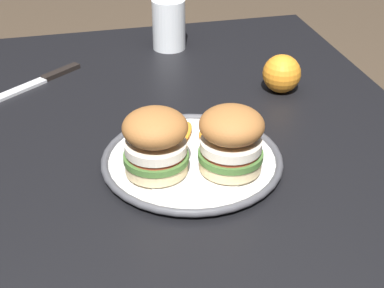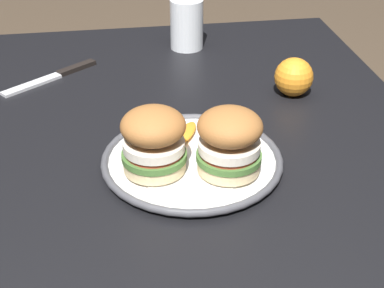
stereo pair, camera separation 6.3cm
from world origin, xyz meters
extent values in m
cube|color=black|center=(0.00, 0.00, 0.75)|extent=(1.23, 0.89, 0.03)
cube|color=black|center=(0.56, -0.39, 0.37)|extent=(0.06, 0.06, 0.73)
cube|color=black|center=(0.56, 0.39, 0.37)|extent=(0.06, 0.06, 0.73)
cylinder|color=white|center=(-0.02, -0.01, 0.77)|extent=(0.26, 0.26, 0.01)
torus|color=#4C4C51|center=(-0.02, -0.01, 0.77)|extent=(0.29, 0.29, 0.01)
cylinder|color=white|center=(-0.02, -0.01, 0.77)|extent=(0.20, 0.20, 0.00)
cylinder|color=beige|center=(-0.06, -0.06, 0.79)|extent=(0.09, 0.09, 0.02)
cylinder|color=#477033|center=(-0.06, -0.06, 0.80)|extent=(0.10, 0.10, 0.01)
cylinder|color=#BC3828|center=(-0.06, -0.06, 0.81)|extent=(0.09, 0.09, 0.01)
cylinder|color=silver|center=(-0.06, -0.06, 0.82)|extent=(0.09, 0.09, 0.01)
ellipsoid|color=#A36633|center=(-0.06, -0.06, 0.85)|extent=(0.11, 0.11, 0.05)
cylinder|color=beige|center=(-0.05, 0.05, 0.79)|extent=(0.09, 0.09, 0.02)
cylinder|color=#477033|center=(-0.05, 0.05, 0.80)|extent=(0.10, 0.10, 0.01)
cylinder|color=#BC3828|center=(-0.05, 0.05, 0.81)|extent=(0.09, 0.09, 0.01)
cylinder|color=silver|center=(-0.05, 0.05, 0.82)|extent=(0.09, 0.09, 0.01)
ellipsoid|color=#A36633|center=(-0.05, 0.05, 0.85)|extent=(0.12, 0.12, 0.05)
torus|color=orange|center=(0.02, -0.07, 0.78)|extent=(0.08, 0.08, 0.01)
cylinder|color=#F4E5C6|center=(0.02, -0.07, 0.78)|extent=(0.03, 0.03, 0.00)
ellipsoid|color=orange|center=(0.05, -0.02, 0.78)|extent=(0.08, 0.05, 0.01)
cylinder|color=white|center=(0.47, -0.08, 0.82)|extent=(0.07, 0.07, 0.11)
cylinder|color=#5B2D19|center=(0.47, -0.08, 0.79)|extent=(0.07, 0.07, 0.05)
sphere|color=orange|center=(0.20, -0.25, 0.80)|extent=(0.07, 0.07, 0.07)
cube|color=silver|center=(0.31, 0.26, 0.76)|extent=(0.10, 0.12, 0.01)
cube|color=black|center=(0.38, 0.17, 0.76)|extent=(0.07, 0.08, 0.01)
camera|label=1|loc=(-0.77, 0.16, 1.28)|focal=54.85mm
camera|label=2|loc=(-0.79, 0.10, 1.28)|focal=54.85mm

